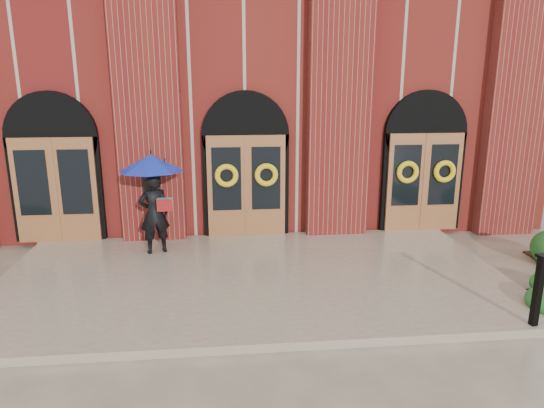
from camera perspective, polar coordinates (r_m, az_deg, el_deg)
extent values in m
plane|color=gray|center=(9.74, -2.11, -9.44)|extent=(90.00, 90.00, 0.00)
cube|color=tan|center=(9.84, -2.18, -8.68)|extent=(10.00, 5.30, 0.15)
cube|color=maroon|center=(17.80, -4.13, 13.01)|extent=(16.00, 12.00, 7.00)
cube|color=black|center=(11.71, -14.06, 2.74)|extent=(0.40, 0.05, 0.55)
cube|color=maroon|center=(11.74, -14.45, 11.86)|extent=(1.50, 0.45, 7.00)
cube|color=maroon|center=(11.95, 7.92, 12.21)|extent=(1.50, 0.45, 7.00)
cube|color=maroon|center=(13.72, 26.88, 11.10)|extent=(1.50, 0.45, 7.00)
cube|color=#9C5933|center=(12.51, -24.08, 1.47)|extent=(1.90, 0.10, 2.50)
cylinder|color=black|center=(12.45, -24.48, 7.22)|extent=(2.10, 0.22, 2.10)
cube|color=#9C5933|center=(11.88, -3.03, 2.09)|extent=(1.90, 0.10, 2.50)
cylinder|color=black|center=(11.82, -3.14, 8.16)|extent=(2.10, 0.22, 2.10)
cube|color=#9C5933|center=(12.90, 17.38, 2.43)|extent=(1.90, 0.10, 2.50)
cylinder|color=black|center=(12.84, 17.56, 8.02)|extent=(2.10, 0.22, 2.10)
torus|color=yellow|center=(11.69, -5.37, 3.34)|extent=(0.57, 0.13, 0.57)
torus|color=yellow|center=(11.74, -0.67, 3.45)|extent=(0.57, 0.13, 0.57)
torus|color=yellow|center=(12.55, 15.68, 3.63)|extent=(0.57, 0.13, 0.57)
torus|color=yellow|center=(12.93, 19.65, 3.63)|extent=(0.57, 0.13, 0.57)
imported|color=black|center=(11.06, -13.68, -1.10)|extent=(0.76, 0.61, 1.81)
cone|color=#14299F|center=(10.82, -14.04, 4.75)|extent=(1.76, 1.76, 0.36)
cylinder|color=black|center=(10.85, -13.66, 2.21)|extent=(0.02, 0.02, 0.60)
cube|color=#A6A9AB|center=(10.82, -12.47, -0.05)|extent=(0.37, 0.26, 0.27)
cube|color=maroon|center=(10.73, -12.52, -0.17)|extent=(0.33, 0.13, 0.27)
cube|color=black|center=(8.75, 28.78, -9.04)|extent=(0.12, 0.12, 1.14)
cube|color=black|center=(8.55, 29.26, -5.37)|extent=(0.18, 0.18, 0.05)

